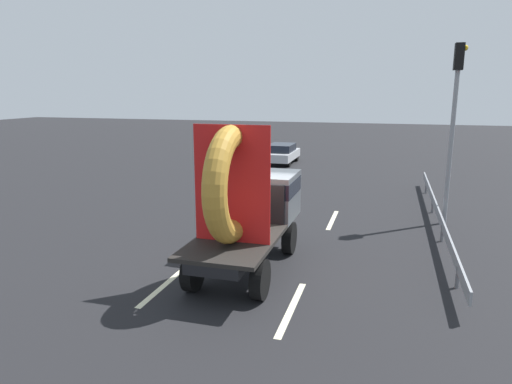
{
  "coord_description": "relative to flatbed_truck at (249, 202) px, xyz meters",
  "views": [
    {
      "loc": [
        3.68,
        -11.78,
        4.78
      ],
      "look_at": [
        0.13,
        0.41,
        1.97
      ],
      "focal_mm": 32.17,
      "sensor_mm": 36.0,
      "label": 1
    }
  ],
  "objects": [
    {
      "name": "guardrail",
      "position": [
        5.37,
        5.63,
        -1.31
      ],
      "size": [
        0.1,
        14.99,
        0.71
      ],
      "color": "gray",
      "rests_on": "ground_plane"
    },
    {
      "name": "traffic_light",
      "position": [
        5.67,
        6.03,
        2.28
      ],
      "size": [
        0.42,
        0.36,
        6.38
      ],
      "color": "gray",
      "rests_on": "ground_plane"
    },
    {
      "name": "lane_dash_right_far",
      "position": [
        1.66,
        5.32,
        -1.83
      ],
      "size": [
        0.16,
        2.68,
        0.01
      ],
      "primitive_type": "cube",
      "rotation": [
        0.0,
        0.0,
        1.57
      ],
      "color": "beige",
      "rests_on": "ground_plane"
    },
    {
      "name": "lane_dash_left_far",
      "position": [
        -1.66,
        5.76,
        -1.83
      ],
      "size": [
        0.16,
        2.08,
        0.01
      ],
      "primitive_type": "cube",
      "rotation": [
        0.0,
        0.0,
        1.57
      ],
      "color": "beige",
      "rests_on": "ground_plane"
    },
    {
      "name": "lane_dash_right_near",
      "position": [
        1.66,
        -2.21,
        -1.83
      ],
      "size": [
        0.16,
        2.76,
        0.01
      ],
      "primitive_type": "cube",
      "rotation": [
        0.0,
        0.0,
        1.57
      ],
      "color": "beige",
      "rests_on": "ground_plane"
    },
    {
      "name": "flatbed_truck",
      "position": [
        0.0,
        0.0,
        0.0
      ],
      "size": [
        2.02,
        5.15,
        4.02
      ],
      "color": "black",
      "rests_on": "ground_plane"
    },
    {
      "name": "lane_dash_left_near",
      "position": [
        -1.66,
        -1.95,
        -1.83
      ],
      "size": [
        0.16,
        2.47,
        0.01
      ],
      "primitive_type": "cube",
      "rotation": [
        0.0,
        0.0,
        1.57
      ],
      "color": "beige",
      "rests_on": "ground_plane"
    },
    {
      "name": "ground_plane",
      "position": [
        -0.13,
        0.24,
        -1.84
      ],
      "size": [
        120.0,
        120.0,
        0.0
      ],
      "primitive_type": "plane",
      "color": "black"
    },
    {
      "name": "distant_sedan",
      "position": [
        -3.33,
        18.23,
        -1.13
      ],
      "size": [
        1.73,
        4.04,
        1.32
      ],
      "color": "black",
      "rests_on": "ground_plane"
    }
  ]
}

